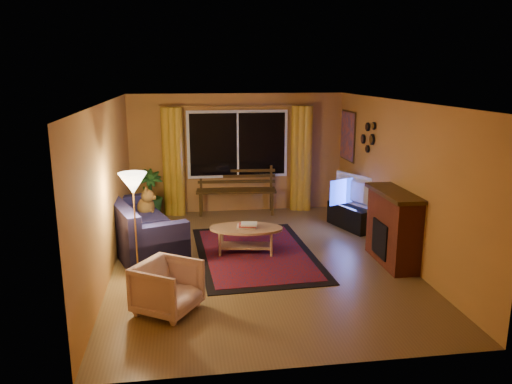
{
  "coord_description": "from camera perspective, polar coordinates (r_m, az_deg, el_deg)",
  "views": [
    {
      "loc": [
        -1.13,
        -7.4,
        2.92
      ],
      "look_at": [
        0.0,
        0.3,
        1.05
      ],
      "focal_mm": 35.0,
      "sensor_mm": 36.0,
      "label": 1
    }
  ],
  "objects": [
    {
      "name": "wall_back",
      "position": [
        10.6,
        -2.13,
        4.45
      ],
      "size": [
        4.5,
        0.02,
        2.5
      ],
      "primitive_type": "cube",
      "color": "#BF803A",
      "rests_on": "ground"
    },
    {
      "name": "sofa",
      "position": [
        8.59,
        -12.96,
        -3.6
      ],
      "size": [
        1.61,
        2.38,
        0.89
      ],
      "primitive_type": "cube",
      "rotation": [
        0.0,
        0.0,
        0.34
      ],
      "color": "#1D1B44",
      "rests_on": "ground"
    },
    {
      "name": "curtain_right",
      "position": [
        10.73,
        5.16,
        3.8
      ],
      "size": [
        0.36,
        0.36,
        2.24
      ],
      "primitive_type": "cylinder",
      "color": "gold",
      "rests_on": "ground"
    },
    {
      "name": "window",
      "position": [
        10.51,
        -2.1,
        5.47
      ],
      "size": [
        2.0,
        0.02,
        1.3
      ],
      "primitive_type": "cube",
      "color": "black",
      "rests_on": "wall_back"
    },
    {
      "name": "mirror_cluster",
      "position": [
        9.39,
        12.64,
        6.34
      ],
      "size": [
        0.06,
        0.6,
        0.56
      ],
      "primitive_type": null,
      "color": "black",
      "rests_on": "wall_right"
    },
    {
      "name": "wall_right",
      "position": [
        8.31,
        15.93,
        1.39
      ],
      "size": [
        0.02,
        6.0,
        2.5
      ],
      "primitive_type": "cube",
      "color": "#BF803A",
      "rests_on": "ground"
    },
    {
      "name": "painting",
      "position": [
        10.48,
        10.43,
        6.34
      ],
      "size": [
        0.04,
        0.76,
        0.96
      ],
      "primitive_type": "cube",
      "color": "#E75319",
      "rests_on": "wall_right"
    },
    {
      "name": "television",
      "position": [
        9.61,
        10.89,
        0.15
      ],
      "size": [
        0.57,
        0.99,
        0.6
      ],
      "primitive_type": "imported",
      "rotation": [
        0.0,
        0.0,
        2.02
      ],
      "color": "black",
      "rests_on": "tv_console"
    },
    {
      "name": "fireplace",
      "position": [
        8.05,
        15.39,
        -4.12
      ],
      "size": [
        0.4,
        1.2,
        1.1
      ],
      "primitive_type": "cube",
      "color": "maroon",
      "rests_on": "ground"
    },
    {
      "name": "tv_console",
      "position": [
        9.75,
        10.75,
        -2.81
      ],
      "size": [
        0.67,
        1.11,
        0.44
      ],
      "primitive_type": "cube",
      "rotation": [
        0.0,
        0.0,
        0.33
      ],
      "color": "black",
      "rests_on": "ground"
    },
    {
      "name": "ceiling",
      "position": [
        7.5,
        0.34,
        10.37
      ],
      "size": [
        4.5,
        6.0,
        0.02
      ],
      "primitive_type": "cube",
      "color": "white",
      "rests_on": "ground"
    },
    {
      "name": "rug",
      "position": [
        8.31,
        -0.08,
        -6.99
      ],
      "size": [
        2.0,
        3.03,
        0.02
      ],
      "primitive_type": "cube",
      "rotation": [
        0.0,
        0.0,
        0.05
      ],
      "color": "#7D0900",
      "rests_on": "ground"
    },
    {
      "name": "potted_plant",
      "position": [
        10.46,
        -12.1,
        -0.21
      ],
      "size": [
        0.72,
        0.72,
        0.98
      ],
      "primitive_type": "imported",
      "rotation": [
        0.0,
        0.0,
        0.39
      ],
      "color": "#235B1E",
      "rests_on": "ground"
    },
    {
      "name": "curtain_left",
      "position": [
        10.44,
        -9.44,
        3.41
      ],
      "size": [
        0.36,
        0.36,
        2.24
      ],
      "primitive_type": "cylinder",
      "color": "gold",
      "rests_on": "ground"
    },
    {
      "name": "floor_lamp",
      "position": [
        7.36,
        -13.62,
        -3.79
      ],
      "size": [
        0.28,
        0.28,
        1.56
      ],
      "primitive_type": "cylinder",
      "rotation": [
        0.0,
        0.0,
        -0.1
      ],
      "color": "#BF8C3F",
      "rests_on": "ground"
    },
    {
      "name": "floor",
      "position": [
        8.04,
        0.31,
        -7.86
      ],
      "size": [
        4.5,
        6.0,
        0.02
      ],
      "primitive_type": "cube",
      "color": "brown",
      "rests_on": "ground"
    },
    {
      "name": "bench",
      "position": [
        10.55,
        -2.25,
        -1.16
      ],
      "size": [
        1.7,
        0.64,
        0.5
      ],
      "primitive_type": "cube",
      "rotation": [
        0.0,
        0.0,
        -0.09
      ],
      "color": "#36220A",
      "rests_on": "ground"
    },
    {
      "name": "curtain_rod",
      "position": [
        10.38,
        -2.11,
        9.81
      ],
      "size": [
        3.2,
        0.03,
        0.03
      ],
      "primitive_type": "cylinder",
      "rotation": [
        0.0,
        1.57,
        0.0
      ],
      "color": "#BF8C3F",
      "rests_on": "wall_back"
    },
    {
      "name": "coffee_table",
      "position": [
        8.29,
        -1.13,
        -5.5
      ],
      "size": [
        1.4,
        1.4,
        0.44
      ],
      "primitive_type": "cylinder",
      "rotation": [
        0.0,
        0.0,
        -0.17
      ],
      "color": "tan",
      "rests_on": "ground"
    },
    {
      "name": "armchair",
      "position": [
        6.38,
        -10.09,
        -10.43
      ],
      "size": [
        0.92,
        0.93,
        0.71
      ],
      "primitive_type": "imported",
      "rotation": [
        0.0,
        0.0,
        0.99
      ],
      "color": "beige",
      "rests_on": "ground"
    },
    {
      "name": "wall_left",
      "position": [
        7.67,
        -16.61,
        0.36
      ],
      "size": [
        0.02,
        6.0,
        2.5
      ],
      "primitive_type": "cube",
      "color": "#BF803A",
      "rests_on": "ground"
    },
    {
      "name": "dog",
      "position": [
        9.0,
        -12.49,
        -1.26
      ],
      "size": [
        0.47,
        0.53,
        0.47
      ],
      "primitive_type": null,
      "rotation": [
        0.0,
        0.0,
        -0.44
      ],
      "color": "brown",
      "rests_on": "sofa"
    }
  ]
}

